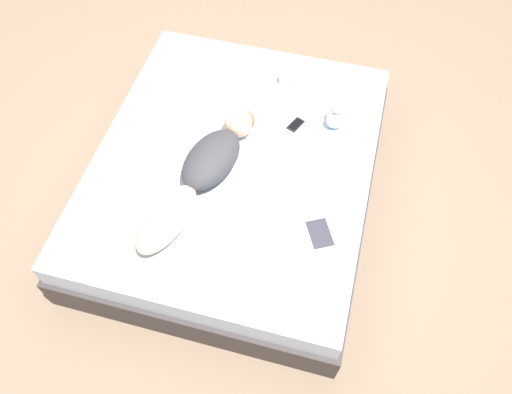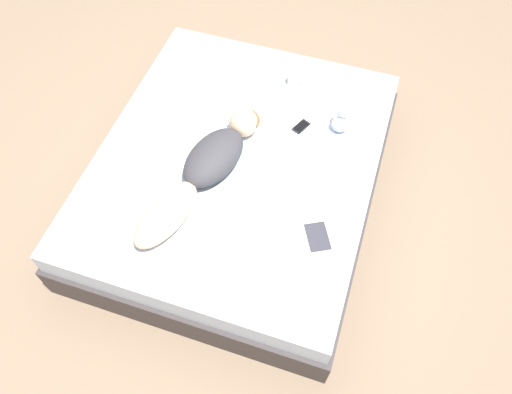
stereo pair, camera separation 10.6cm
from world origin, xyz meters
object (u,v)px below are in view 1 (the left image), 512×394
object	(u,v)px
cell_phone	(296,125)
person	(203,170)
open_magazine	(305,237)
coffee_mug	(285,78)

from	to	relation	value
cell_phone	person	bearing A→B (deg)	-104.62
person	open_magazine	size ratio (longest dim) A/B	2.57
open_magazine	coffee_mug	size ratio (longest dim) A/B	4.07
person	open_magazine	xyz separation A→B (m)	(0.75, -0.27, -0.09)
open_magazine	coffee_mug	xyz separation A→B (m)	(-0.43, 1.31, 0.04)
open_magazine	coffee_mug	world-z (taller)	coffee_mug
coffee_mug	person	bearing A→B (deg)	-107.32
coffee_mug	cell_phone	distance (m)	0.45
cell_phone	open_magazine	bearing A→B (deg)	-50.17
person	coffee_mug	distance (m)	1.09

